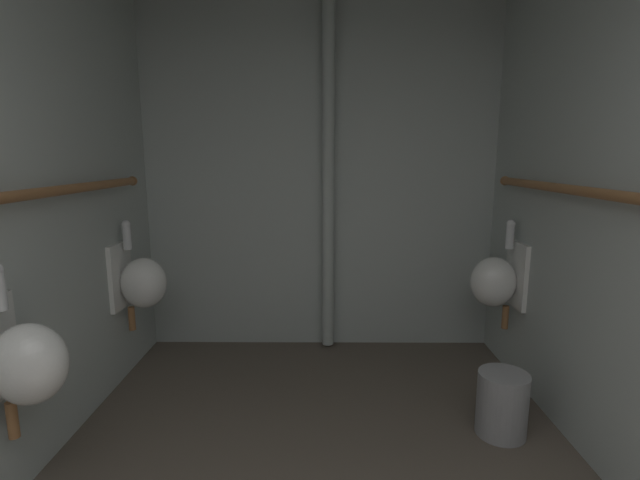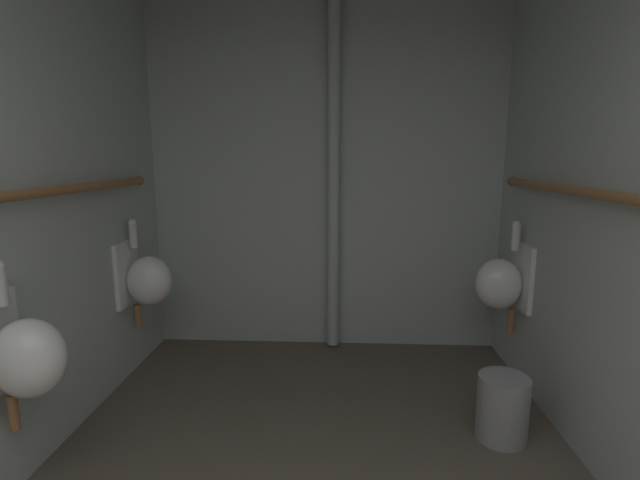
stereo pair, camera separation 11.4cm
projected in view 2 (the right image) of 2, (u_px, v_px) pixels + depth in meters
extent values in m
cube|color=#ADB6B2|center=(326.00, 180.00, 3.58)|extent=(2.81, 0.06, 2.64)
ellipsoid|color=white|center=(29.00, 358.00, 1.94)|extent=(0.30, 0.26, 0.34)
cylinder|color=silver|center=(0.00, 287.00, 1.89)|extent=(0.06, 0.06, 0.16)
cylinder|color=#936038|center=(13.00, 412.00, 1.99)|extent=(0.04, 0.04, 0.16)
ellipsoid|color=white|center=(150.00, 281.00, 3.14)|extent=(0.30, 0.26, 0.34)
cube|color=white|center=(127.00, 273.00, 3.14)|extent=(0.03, 0.30, 0.44)
cylinder|color=silver|center=(133.00, 236.00, 3.09)|extent=(0.06, 0.06, 0.16)
sphere|color=silver|center=(132.00, 223.00, 3.07)|extent=(0.06, 0.06, 0.06)
cylinder|color=#936038|center=(138.00, 316.00, 3.19)|extent=(0.04, 0.04, 0.16)
ellipsoid|color=white|center=(498.00, 284.00, 3.07)|extent=(0.30, 0.26, 0.34)
cube|color=white|center=(523.00, 277.00, 3.05)|extent=(0.03, 0.30, 0.44)
cylinder|color=silver|center=(516.00, 238.00, 3.01)|extent=(0.06, 0.06, 0.16)
sphere|color=silver|center=(517.00, 225.00, 2.99)|extent=(0.06, 0.06, 0.06)
cylinder|color=#936038|center=(511.00, 320.00, 3.11)|extent=(0.04, 0.04, 0.16)
sphere|color=#936038|center=(140.00, 181.00, 3.22)|extent=(0.06, 0.06, 0.06)
sphere|color=#936038|center=(512.00, 181.00, 3.14)|extent=(0.06, 0.06, 0.06)
cylinder|color=#ADB6B2|center=(333.00, 181.00, 3.47)|extent=(0.09, 0.09, 2.59)
cylinder|color=gray|center=(502.00, 408.00, 2.47)|extent=(0.27, 0.27, 0.35)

